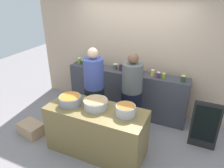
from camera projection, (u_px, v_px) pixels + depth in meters
The scene contains 23 objects.
ground at pixel (105, 140), 4.11m from camera, with size 12.00×12.00×0.00m, color gray.
storefront_wall at pixel (133, 46), 4.66m from camera, with size 4.80×0.12×3.00m, color tan.
display_shelf at pixel (126, 92), 4.79m from camera, with size 2.70×0.36×1.03m, color #3D3E45.
prep_table at pixel (97, 130), 3.68m from camera, with size 1.70×0.70×0.87m, color brown.
preserve_jar_0 at pixel (79, 61), 5.00m from camera, with size 0.08×0.08×0.14m.
preserve_jar_1 at pixel (83, 62), 4.97m from camera, with size 0.09×0.09×0.11m.
preserve_jar_2 at pixel (87, 62), 4.91m from camera, with size 0.08×0.08×0.14m.
preserve_jar_3 at pixel (99, 65), 4.74m from camera, with size 0.07×0.07×0.13m.
preserve_jar_4 at pixel (115, 67), 4.66m from camera, with size 0.09×0.09×0.13m.
preserve_jar_5 at pixel (121, 68), 4.58m from camera, with size 0.08×0.08×0.13m.
preserve_jar_6 at pixel (135, 71), 4.44m from camera, with size 0.09×0.09×0.11m.
preserve_jar_7 at pixel (141, 70), 4.45m from camera, with size 0.09×0.09×0.13m.
preserve_jar_8 at pixel (153, 73), 4.32m from camera, with size 0.07×0.07×0.13m.
preserve_jar_9 at pixel (158, 75), 4.24m from camera, with size 0.08×0.08×0.12m.
preserve_jar_10 at pixel (164, 76), 4.22m from camera, with size 0.07×0.07×0.11m.
preserve_jar_11 at pixel (183, 79), 4.07m from camera, with size 0.09×0.09×0.12m.
cooking_pot_left at pixel (70, 100), 3.60m from camera, with size 0.37×0.37×0.16m.
cooking_pot_center at pixel (96, 104), 3.51m from camera, with size 0.40×0.40×0.15m.
cooking_pot_right at pixel (126, 110), 3.31m from camera, with size 0.31×0.31×0.17m.
cook_with_tongs at pixel (95, 95), 4.13m from camera, with size 0.39×0.39×1.72m.
cook_in_cap at pixel (131, 98), 4.08m from camera, with size 0.40×0.40×1.65m.
bread_crate at pixel (31, 129), 4.22m from camera, with size 0.48×0.33×0.25m, color tan.
chalkboard_sign at pixel (205, 126), 3.73m from camera, with size 0.48×0.05×0.94m.
Camera 1 is at (1.48, -2.90, 2.74)m, focal length 33.87 mm.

